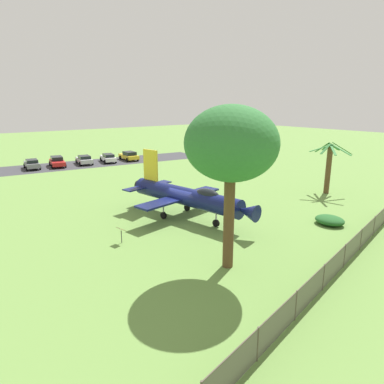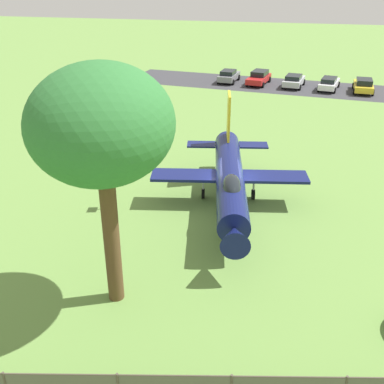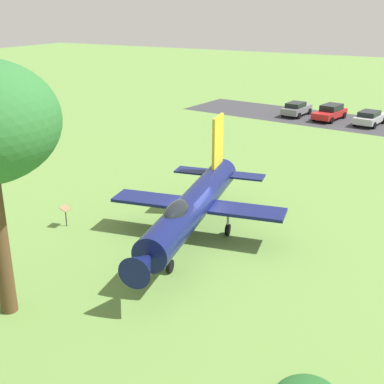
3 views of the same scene
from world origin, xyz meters
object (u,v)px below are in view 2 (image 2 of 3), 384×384
object	(u,v)px
parked_car_red	(259,77)
parked_car_white	(329,83)
parked_car_gray	(229,76)
display_jet	(230,179)
parked_car_silver	(294,80)
info_plaque	(104,195)
shade_tree	(102,127)
parked_car_yellow	(364,85)

from	to	relation	value
parked_car_red	parked_car_white	bearing A→B (deg)	92.08
parked_car_white	parked_car_gray	world-z (taller)	parked_car_gray
display_jet	parked_car_silver	distance (m)	31.15
info_plaque	parked_car_white	bearing A→B (deg)	-112.54
info_plaque	parked_car_gray	bearing A→B (deg)	-93.19
shade_tree	parked_car_white	distance (m)	40.79
parked_car_white	parked_car_red	distance (m)	7.91
shade_tree	parked_car_silver	bearing A→B (deg)	-98.55
shade_tree	parked_car_silver	distance (m)	40.46
parked_car_silver	parked_car_red	xyz separation A→B (m)	(3.99, -0.62, 0.04)
parked_car_white	parked_car_red	xyz separation A→B (m)	(7.84, -1.05, 0.05)
display_jet	parked_car_red	bearing A→B (deg)	171.94
display_jet	shade_tree	world-z (taller)	shade_tree
display_jet	parked_car_gray	xyz separation A→B (m)	(4.96, -31.84, -1.19)
parked_car_yellow	parked_car_white	distance (m)	3.61
info_plaque	parked_car_silver	bearing A→B (deg)	-106.21
display_jet	parked_car_white	distance (m)	31.29
info_plaque	display_jet	bearing A→B (deg)	-168.73
parked_car_yellow	parked_car_gray	xyz separation A→B (m)	(15.00, -1.65, -0.02)
parked_car_yellow	parked_car_red	size ratio (longest dim) A/B	0.93
parked_car_white	shade_tree	bearing A→B (deg)	176.63
info_plaque	parked_car_gray	size ratio (longest dim) A/B	0.27
info_plaque	parked_car_red	world-z (taller)	parked_car_red
display_jet	parked_car_gray	distance (m)	32.25
display_jet	parked_car_silver	xyz separation A→B (m)	(-2.60, -31.02, -1.20)
display_jet	parked_car_gray	size ratio (longest dim) A/B	3.05
parked_car_white	parked_car_red	world-z (taller)	parked_car_red
info_plaque	parked_car_red	xyz separation A→B (m)	(-5.42, -33.00, -0.08)
display_jet	parked_car_yellow	distance (m)	31.84
display_jet	info_plaque	size ratio (longest dim) A/B	11.50
display_jet	shade_tree	xyz separation A→B (m)	(3.34, 8.46, 5.34)
parked_car_red	display_jet	bearing A→B (deg)	12.20
parked_car_yellow	shade_tree	bearing A→B (deg)	163.92
display_jet	parked_car_white	xyz separation A→B (m)	(-6.45, -30.59, -1.21)
parked_car_silver	parked_car_red	distance (m)	4.04
parked_car_yellow	parked_car_silver	size ratio (longest dim) A/B	1.01
parked_car_yellow	display_jet	bearing A→B (deg)	164.62
parked_car_gray	display_jet	bearing A→B (deg)	-165.09
shade_tree	parked_car_gray	size ratio (longest dim) A/B	2.20
parked_car_yellow	parked_car_red	bearing A→B (deg)	85.80
parked_car_gray	parked_car_yellow	bearing A→B (deg)	-90.22
shade_tree	parked_car_yellow	world-z (taller)	shade_tree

